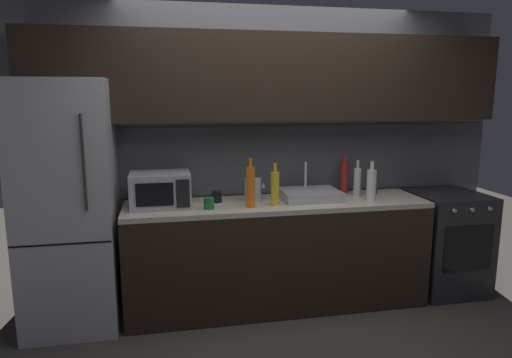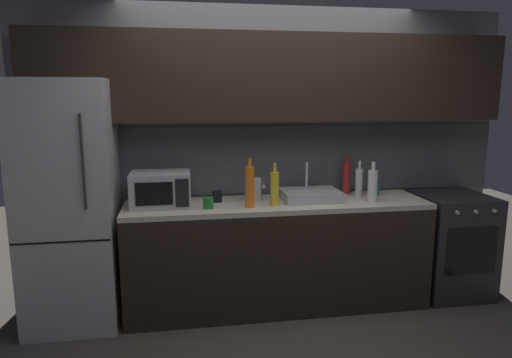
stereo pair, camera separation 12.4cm
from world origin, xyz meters
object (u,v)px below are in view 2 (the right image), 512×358
(wine_bottle_red, at_px, (346,177))
(refrigerator, at_px, (70,205))
(wine_bottle_yellow, at_px, (275,188))
(microwave, at_px, (161,189))
(mug_dark, at_px, (217,196))
(kettle, at_px, (253,190))
(mug_teal, at_px, (375,189))
(wine_bottle_clear, at_px, (359,182))
(mug_green, at_px, (208,203))
(wine_bottle_white, at_px, (373,185))
(wine_bottle_orange, at_px, (250,187))
(oven_range, at_px, (450,244))

(wine_bottle_red, bearing_deg, refrigerator, -174.67)
(refrigerator, xyz_separation_m, wine_bottle_red, (2.28, 0.21, 0.11))
(wine_bottle_yellow, bearing_deg, wine_bottle_red, 24.44)
(microwave, xyz_separation_m, mug_dark, (0.45, 0.06, -0.09))
(kettle, distance_m, mug_teal, 1.10)
(wine_bottle_clear, relative_size, mug_green, 3.55)
(microwave, relative_size, mug_dark, 4.94)
(wine_bottle_yellow, bearing_deg, refrigerator, 175.95)
(kettle, xyz_separation_m, wine_bottle_clear, (0.92, 0.02, 0.03))
(wine_bottle_red, distance_m, mug_teal, 0.27)
(mug_green, bearing_deg, mug_dark, 67.22)
(wine_bottle_white, bearing_deg, wine_bottle_orange, -179.00)
(refrigerator, distance_m, mug_teal, 2.52)
(oven_range, bearing_deg, wine_bottle_yellow, -176.15)
(wine_bottle_white, xyz_separation_m, mug_green, (-1.34, -0.01, -0.09))
(refrigerator, xyz_separation_m, mug_teal, (2.52, 0.13, 0.01))
(kettle, bearing_deg, wine_bottle_orange, -106.58)
(oven_range, relative_size, wine_bottle_red, 2.57)
(oven_range, bearing_deg, refrigerator, 179.98)
(kettle, distance_m, wine_bottle_red, 0.87)
(mug_teal, bearing_deg, wine_bottle_yellow, -165.83)
(wine_bottle_orange, height_order, wine_bottle_red, wine_bottle_orange)
(mug_green, bearing_deg, wine_bottle_yellow, 1.82)
(wine_bottle_yellow, bearing_deg, oven_range, 3.85)
(wine_bottle_orange, bearing_deg, wine_bottle_white, 1.00)
(wine_bottle_white, bearing_deg, microwave, 175.31)
(wine_bottle_white, relative_size, wine_bottle_clear, 1.06)
(kettle, height_order, wine_bottle_yellow, wine_bottle_yellow)
(microwave, bearing_deg, wine_bottle_orange, -12.93)
(wine_bottle_yellow, bearing_deg, microwave, 171.71)
(microwave, relative_size, kettle, 2.13)
(microwave, relative_size, mug_green, 5.22)
(wine_bottle_white, bearing_deg, refrigerator, 177.09)
(microwave, height_order, wine_bottle_white, wine_bottle_white)
(wine_bottle_orange, bearing_deg, mug_teal, 13.08)
(wine_bottle_yellow, distance_m, mug_green, 0.53)
(mug_dark, bearing_deg, wine_bottle_red, 6.66)
(kettle, distance_m, mug_dark, 0.30)
(microwave, xyz_separation_m, wine_bottle_red, (1.60, 0.19, 0.01))
(kettle, xyz_separation_m, wine_bottle_red, (0.86, 0.16, 0.05))
(wine_bottle_orange, relative_size, wine_bottle_yellow, 1.15)
(wine_bottle_clear, relative_size, wine_bottle_yellow, 0.93)
(wine_bottle_red, height_order, mug_green, wine_bottle_red)
(mug_teal, height_order, mug_dark, mug_teal)
(oven_range, distance_m, mug_green, 2.21)
(wine_bottle_orange, relative_size, mug_green, 4.40)
(wine_bottle_white, relative_size, wine_bottle_orange, 0.85)
(wine_bottle_white, bearing_deg, kettle, 169.66)
(oven_range, height_order, kettle, kettle)
(refrigerator, bearing_deg, wine_bottle_clear, 1.92)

